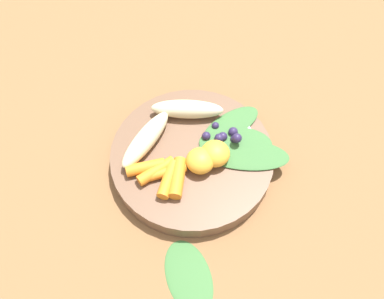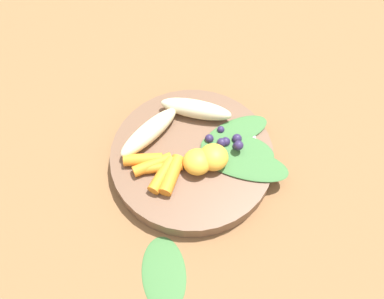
# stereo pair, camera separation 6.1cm
# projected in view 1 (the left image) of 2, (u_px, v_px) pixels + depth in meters

# --- Properties ---
(ground_plane) EXTENTS (2.40, 2.40, 0.00)m
(ground_plane) POSITION_uv_depth(u_px,v_px,m) (192.00, 162.00, 0.64)
(ground_plane) COLOR brown
(bowl) EXTENTS (0.25, 0.25, 0.03)m
(bowl) POSITION_uv_depth(u_px,v_px,m) (192.00, 158.00, 0.63)
(bowl) COLOR brown
(bowl) RESTS_ON ground_plane
(banana_peeled_left) EXTENTS (0.08, 0.11, 0.03)m
(banana_peeled_left) POSITION_uv_depth(u_px,v_px,m) (146.00, 139.00, 0.62)
(banana_peeled_left) COLOR beige
(banana_peeled_left) RESTS_ON bowl
(banana_peeled_right) EXTENTS (0.08, 0.11, 0.03)m
(banana_peeled_right) POSITION_uv_depth(u_px,v_px,m) (187.00, 109.00, 0.65)
(banana_peeled_right) COLOR beige
(banana_peeled_right) RESTS_ON bowl
(orange_segment_near) EXTENTS (0.04, 0.04, 0.03)m
(orange_segment_near) POSITION_uv_depth(u_px,v_px,m) (215.00, 154.00, 0.60)
(orange_segment_near) COLOR #F4A833
(orange_segment_near) RESTS_ON bowl
(orange_segment_far) EXTENTS (0.04, 0.04, 0.03)m
(orange_segment_far) POSITION_uv_depth(u_px,v_px,m) (197.00, 162.00, 0.59)
(orange_segment_far) COLOR #F4A833
(orange_segment_far) RESTS_ON bowl
(carrot_front) EXTENTS (0.03, 0.06, 0.02)m
(carrot_front) POSITION_uv_depth(u_px,v_px,m) (146.00, 167.00, 0.60)
(carrot_front) COLOR orange
(carrot_front) RESTS_ON bowl
(carrot_mid_left) EXTENTS (0.02, 0.06, 0.02)m
(carrot_mid_left) POSITION_uv_depth(u_px,v_px,m) (156.00, 171.00, 0.60)
(carrot_mid_left) COLOR orange
(carrot_mid_left) RESTS_ON bowl
(carrot_mid_right) EXTENTS (0.02, 0.06, 0.01)m
(carrot_mid_right) POSITION_uv_depth(u_px,v_px,m) (167.00, 172.00, 0.60)
(carrot_mid_right) COLOR orange
(carrot_mid_right) RESTS_ON bowl
(carrot_rear) EXTENTS (0.05, 0.05, 0.02)m
(carrot_rear) POSITION_uv_depth(u_px,v_px,m) (168.00, 179.00, 0.59)
(carrot_rear) COLOR orange
(carrot_rear) RESTS_ON bowl
(carrot_small) EXTENTS (0.06, 0.05, 0.02)m
(carrot_small) POSITION_uv_depth(u_px,v_px,m) (178.00, 178.00, 0.59)
(carrot_small) COLOR orange
(carrot_small) RESTS_ON bowl
(blueberry_pile) EXTENTS (0.06, 0.05, 0.03)m
(blueberry_pile) POSITION_uv_depth(u_px,v_px,m) (225.00, 137.00, 0.63)
(blueberry_pile) COLOR #2D234C
(blueberry_pile) RESTS_ON bowl
(coconut_shred_patch) EXTENTS (0.04, 0.04, 0.00)m
(coconut_shred_patch) POSITION_uv_depth(u_px,v_px,m) (239.00, 132.00, 0.64)
(coconut_shred_patch) COLOR white
(coconut_shred_patch) RESTS_ON bowl
(kale_leaf_left) EXTENTS (0.12, 0.14, 0.00)m
(kale_leaf_left) POSITION_uv_depth(u_px,v_px,m) (243.00, 154.00, 0.62)
(kale_leaf_left) COLOR #3D7038
(kale_leaf_left) RESTS_ON bowl
(kale_leaf_right) EXTENTS (0.11, 0.13, 0.00)m
(kale_leaf_right) POSITION_uv_depth(u_px,v_px,m) (236.00, 144.00, 0.63)
(kale_leaf_right) COLOR #3D7038
(kale_leaf_right) RESTS_ON bowl
(kale_leaf_rear) EXTENTS (0.06, 0.11, 0.00)m
(kale_leaf_rear) POSITION_uv_depth(u_px,v_px,m) (231.00, 124.00, 0.65)
(kale_leaf_rear) COLOR #3D7038
(kale_leaf_rear) RESTS_ON bowl
(kale_leaf_stray) EXTENTS (0.11, 0.08, 0.01)m
(kale_leaf_stray) POSITION_uv_depth(u_px,v_px,m) (189.00, 276.00, 0.55)
(kale_leaf_stray) COLOR #3D7038
(kale_leaf_stray) RESTS_ON ground_plane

